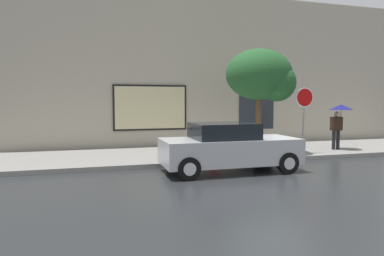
% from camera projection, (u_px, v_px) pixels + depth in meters
% --- Properties ---
extents(ground_plane, '(60.00, 60.00, 0.00)m').
position_uv_depth(ground_plane, '(270.00, 168.00, 10.83)').
color(ground_plane, '#282B2D').
extents(sidewalk, '(20.00, 4.00, 0.15)m').
position_uv_depth(sidewalk, '(233.00, 153.00, 13.70)').
color(sidewalk, gray).
rests_on(sidewalk, ground).
extents(building_facade, '(20.00, 0.67, 7.00)m').
position_uv_depth(building_facade, '(212.00, 72.00, 15.82)').
color(building_facade, '#B2A893').
rests_on(building_facade, ground).
extents(parked_car, '(4.12, 1.81, 1.48)m').
position_uv_depth(parked_car, '(229.00, 148.00, 10.32)').
color(parked_car, '#B7BABF').
rests_on(parked_car, ground).
extents(fire_hydrant, '(0.30, 0.44, 0.77)m').
position_uv_depth(fire_hydrant, '(214.00, 147.00, 12.01)').
color(fire_hydrant, red).
rests_on(fire_hydrant, sidewalk).
extents(pedestrian_with_umbrella, '(0.96, 0.96, 1.85)m').
position_uv_depth(pedestrian_with_umbrella, '(340.00, 114.00, 14.00)').
color(pedestrian_with_umbrella, black).
rests_on(pedestrian_with_umbrella, sidewalk).
extents(street_tree, '(2.58, 2.19, 3.97)m').
position_uv_depth(street_tree, '(263.00, 76.00, 12.91)').
color(street_tree, '#4C3823').
rests_on(street_tree, sidewalk).
extents(stop_sign, '(0.76, 0.10, 2.50)m').
position_uv_depth(stop_sign, '(304.00, 107.00, 12.92)').
color(stop_sign, gray).
rests_on(stop_sign, sidewalk).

